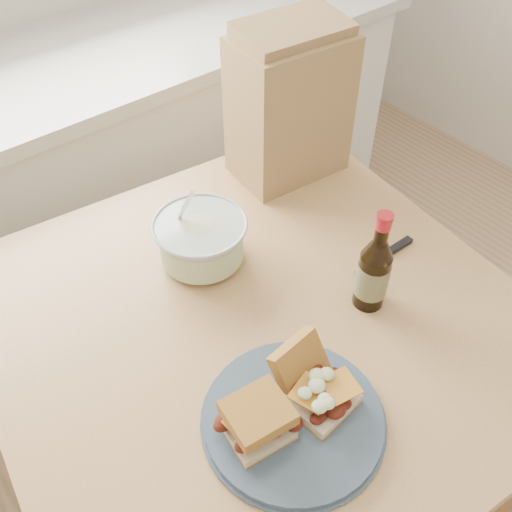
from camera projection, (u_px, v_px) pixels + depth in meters
cabinet_run at (61, 207)px, 1.87m from camera, size 2.50×0.64×0.94m
dining_table at (258, 353)px, 1.18m from camera, size 1.09×1.09×0.82m
plate at (293, 419)px, 0.94m from camera, size 0.30×0.30×0.02m
sandwich_left at (258, 420)px, 0.88m from camera, size 0.11×0.10×0.07m
sandwich_right at (315, 385)px, 0.94m from camera, size 0.11×0.15×0.09m
coleslaw_bowl at (201, 242)px, 1.17m from camera, size 0.19×0.19×0.19m
beer_bottle at (373, 272)px, 1.07m from camera, size 0.06×0.06×0.23m
knife at (393, 250)px, 1.22m from camera, size 0.17×0.02×0.01m
paper_bag at (289, 108)px, 1.32m from camera, size 0.27×0.20×0.34m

